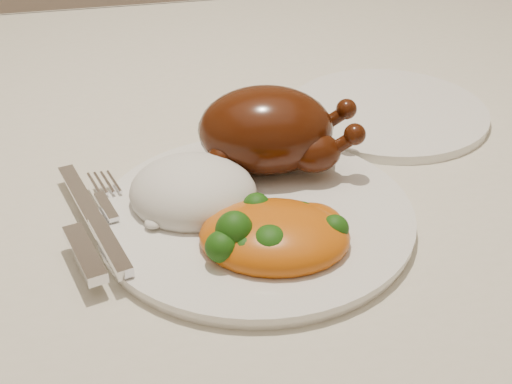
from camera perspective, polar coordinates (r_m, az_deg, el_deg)
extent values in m
cube|color=brown|center=(0.74, -1.43, 0.92)|extent=(1.60, 0.90, 0.04)
cube|color=beige|center=(0.72, -1.45, 2.53)|extent=(1.72, 1.02, 0.01)
cube|color=beige|center=(1.22, -6.34, 10.80)|extent=(1.72, 0.01, 0.18)
cylinder|color=white|center=(0.62, 0.00, -2.00)|extent=(0.32, 0.32, 0.01)
cylinder|color=white|center=(0.81, 10.49, 6.33)|extent=(0.26, 0.26, 0.01)
ellipsoid|color=#401606|center=(0.67, 0.77, 4.99)|extent=(0.14, 0.12, 0.08)
ellipsoid|color=#401606|center=(0.65, 0.09, 6.16)|extent=(0.07, 0.05, 0.03)
ellipsoid|color=#401606|center=(0.65, 4.76, 3.13)|extent=(0.05, 0.04, 0.04)
sphere|color=#401606|center=(0.65, 7.91, 4.59)|extent=(0.02, 0.02, 0.02)
ellipsoid|color=#401606|center=(0.70, 4.30, 5.22)|extent=(0.05, 0.04, 0.04)
sphere|color=#401606|center=(0.69, 7.25, 6.59)|extent=(0.02, 0.02, 0.02)
sphere|color=#401606|center=(0.64, -2.78, 2.69)|extent=(0.03, 0.03, 0.03)
sphere|color=#401606|center=(0.70, -2.77, 5.11)|extent=(0.03, 0.03, 0.03)
ellipsoid|color=white|center=(0.63, -5.06, -0.05)|extent=(0.14, 0.13, 0.06)
ellipsoid|color=orange|center=(0.57, 1.49, -3.58)|extent=(0.14, 0.12, 0.04)
ellipsoid|color=orange|center=(0.59, 4.34, -2.58)|extent=(0.06, 0.05, 0.03)
ellipsoid|color=#133809|center=(0.57, -0.14, -3.52)|extent=(0.02, 0.02, 0.03)
ellipsoid|color=#133809|center=(0.55, -2.78, -4.40)|extent=(0.03, 0.03, 0.03)
ellipsoid|color=#133809|center=(0.59, 0.03, -1.01)|extent=(0.02, 0.02, 0.02)
ellipsoid|color=#133809|center=(0.55, 1.12, -4.12)|extent=(0.03, 0.03, 0.03)
ellipsoid|color=#133809|center=(0.57, 6.33, -2.92)|extent=(0.02, 0.02, 0.02)
ellipsoid|color=#133809|center=(0.55, -0.75, -4.63)|extent=(0.03, 0.03, 0.03)
ellipsoid|color=#133809|center=(0.59, 3.58, -2.15)|extent=(0.03, 0.03, 0.03)
ellipsoid|color=#133809|center=(0.56, -1.92, -4.46)|extent=(0.02, 0.02, 0.02)
ellipsoid|color=#133809|center=(0.56, -1.75, -3.13)|extent=(0.03, 0.03, 0.03)
cube|color=silver|center=(0.65, -13.70, -0.47)|extent=(0.04, 0.12, 0.00)
cube|color=silver|center=(0.58, -13.55, -4.81)|extent=(0.03, 0.08, 0.01)
cube|color=silver|center=(0.58, -11.59, -4.29)|extent=(0.03, 0.08, 0.01)
cube|color=silver|center=(0.65, -11.96, -0.19)|extent=(0.03, 0.09, 0.00)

